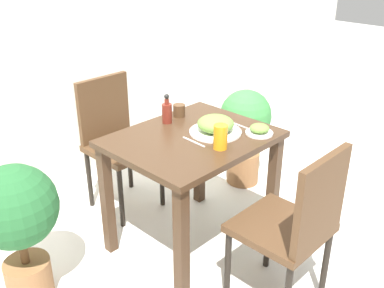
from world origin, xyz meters
TOP-DOWN VIEW (x-y plane):
  - ground_plane at (0.00, 0.00)m, footprint 16.00×16.00m
  - wall_back at (0.00, 1.27)m, footprint 8.00×0.05m
  - dining_table at (0.00, 0.00)m, footprint 0.89×0.72m
  - chair_near at (-0.04, -0.73)m, footprint 0.42×0.42m
  - chair_far at (-0.01, 0.71)m, footprint 0.42×0.42m
  - food_plate at (0.13, -0.07)m, footprint 0.30×0.30m
  - side_plate at (0.29, -0.26)m, footprint 0.16×0.16m
  - drink_cup at (0.16, 0.27)m, footprint 0.07×0.07m
  - juice_glass at (-0.01, -0.22)m, footprint 0.07×0.07m
  - sauce_bottle at (0.04, 0.25)m, footprint 0.06×0.06m
  - fork_utensil at (-0.05, -0.07)m, footprint 0.02×0.17m
  - spoon_utensil at (0.31, -0.07)m, footprint 0.02×0.19m
  - potted_plant_left at (-0.93, 0.30)m, footprint 0.43×0.43m
  - potted_plant_right at (0.83, 0.25)m, footprint 0.38×0.38m

SIDE VIEW (x-z plane):
  - ground_plane at x=0.00m, z-range 0.00..0.00m
  - potted_plant_right at x=0.83m, z-range 0.09..0.84m
  - potted_plant_left at x=-0.93m, z-range 0.11..0.89m
  - chair_near at x=-0.04m, z-range 0.06..0.98m
  - chair_far at x=-0.01m, z-range 0.06..0.98m
  - dining_table at x=0.00m, z-range 0.24..0.98m
  - fork_utensil at x=-0.05m, z-range 0.74..0.74m
  - spoon_utensil at x=0.31m, z-range 0.74..0.74m
  - side_plate at x=0.29m, z-range 0.73..0.79m
  - drink_cup at x=0.16m, z-range 0.74..0.81m
  - food_plate at x=0.13m, z-range 0.73..0.83m
  - juice_glass at x=-0.01m, z-range 0.74..0.87m
  - sauce_bottle at x=0.04m, z-range 0.72..0.90m
  - wall_back at x=0.00m, z-range 0.00..2.60m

